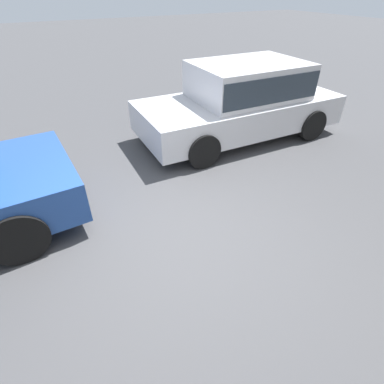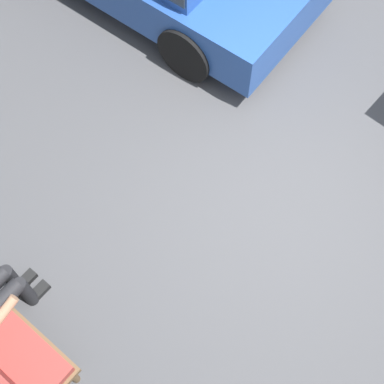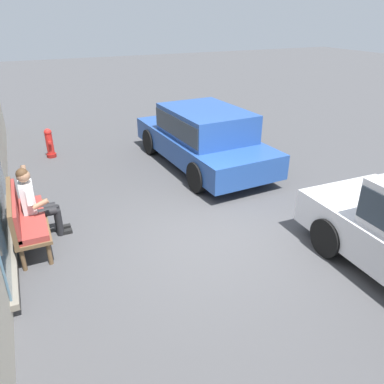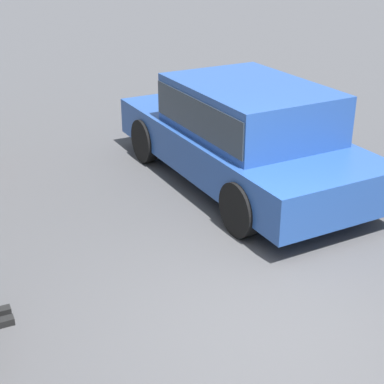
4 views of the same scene
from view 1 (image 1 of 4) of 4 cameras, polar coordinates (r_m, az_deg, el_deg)
ground_plane at (r=4.05m, az=-2.14°, el=-9.53°), size 60.00×60.00×0.00m
parked_car_near at (r=6.68m, az=9.61°, el=17.18°), size 4.33×2.01×1.54m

